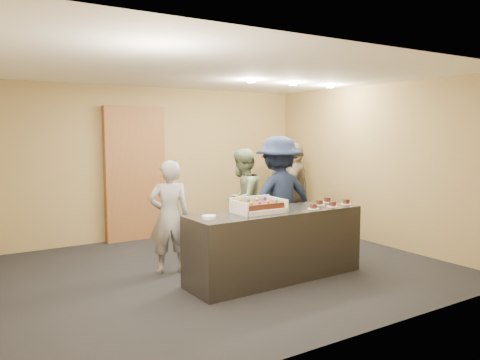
# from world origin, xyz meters

# --- Properties ---
(room) EXTENTS (6.04, 6.00, 2.70)m
(room) POSITION_xyz_m (0.00, 0.00, 1.35)
(room) COLOR black
(room) RESTS_ON ground
(serving_counter) EXTENTS (2.42, 0.76, 0.90)m
(serving_counter) POSITION_xyz_m (0.39, -0.70, 0.45)
(serving_counter) COLOR black
(serving_counter) RESTS_ON floor
(storage_cabinet) EXTENTS (1.07, 0.15, 2.35)m
(storage_cabinet) POSITION_xyz_m (-0.38, 2.41, 1.17)
(storage_cabinet) COLOR brown
(storage_cabinet) RESTS_ON floor
(cake_box) EXTENTS (0.62, 0.43, 0.18)m
(cake_box) POSITION_xyz_m (0.12, -0.68, 0.94)
(cake_box) COLOR white
(cake_box) RESTS_ON serving_counter
(sheet_cake) EXTENTS (0.53, 0.36, 0.11)m
(sheet_cake) POSITION_xyz_m (0.12, -0.70, 1.00)
(sheet_cake) COLOR #3A180D
(sheet_cake) RESTS_ON cake_box
(plate_stack) EXTENTS (0.16, 0.16, 0.04)m
(plate_stack) POSITION_xyz_m (-0.62, -0.76, 0.92)
(plate_stack) COLOR white
(plate_stack) RESTS_ON serving_counter
(slice_a) EXTENTS (0.15, 0.15, 0.07)m
(slice_a) POSITION_xyz_m (0.88, -0.87, 0.92)
(slice_a) COLOR white
(slice_a) RESTS_ON serving_counter
(slice_b) EXTENTS (0.15, 0.15, 0.07)m
(slice_b) POSITION_xyz_m (1.17, -0.66, 0.92)
(slice_b) COLOR white
(slice_b) RESTS_ON serving_counter
(slice_c) EXTENTS (0.15, 0.15, 0.07)m
(slice_c) POSITION_xyz_m (1.22, -0.86, 0.92)
(slice_c) COLOR white
(slice_c) RESTS_ON serving_counter
(slice_d) EXTENTS (0.15, 0.15, 0.07)m
(slice_d) POSITION_xyz_m (1.43, -0.54, 0.92)
(slice_d) COLOR white
(slice_d) RESTS_ON serving_counter
(slice_e) EXTENTS (0.15, 0.15, 0.07)m
(slice_e) POSITION_xyz_m (1.53, -0.81, 0.92)
(slice_e) COLOR white
(slice_e) RESTS_ON serving_counter
(person_server_grey) EXTENTS (0.64, 0.51, 1.53)m
(person_server_grey) POSITION_xyz_m (-0.67, 0.29, 0.77)
(person_server_grey) COLOR #949499
(person_server_grey) RESTS_ON floor
(person_sage_man) EXTENTS (1.00, 0.94, 1.64)m
(person_sage_man) POSITION_xyz_m (0.79, 0.74, 0.82)
(person_sage_man) COLOR gray
(person_sage_man) RESTS_ON floor
(person_navy_man) EXTENTS (1.23, 0.75, 1.84)m
(person_navy_man) POSITION_xyz_m (0.98, 0.03, 0.92)
(person_navy_man) COLOR #17213C
(person_navy_man) RESTS_ON floor
(person_brown_extra) EXTENTS (1.06, 0.95, 1.72)m
(person_brown_extra) POSITION_xyz_m (1.81, 0.66, 0.86)
(person_brown_extra) COLOR brown
(person_brown_extra) RESTS_ON floor
(person_dark_suit) EXTENTS (0.99, 0.86, 1.72)m
(person_dark_suit) POSITION_xyz_m (2.40, 1.62, 0.86)
(person_dark_suit) COLOR #2A292E
(person_dark_suit) RESTS_ON floor
(ceiling_spotlights) EXTENTS (1.72, 0.12, 0.03)m
(ceiling_spotlights) POSITION_xyz_m (1.60, 0.50, 2.67)
(ceiling_spotlights) COLOR #FFEAC6
(ceiling_spotlights) RESTS_ON ceiling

